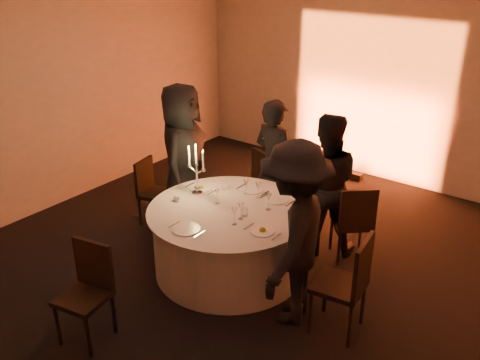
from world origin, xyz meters
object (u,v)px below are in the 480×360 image
Objects in this scene: chair_left at (151,188)px; candelabra at (197,176)px; chair_right at (349,280)px; guest_back_right at (324,185)px; guest_right at (294,235)px; chair_back_left at (266,176)px; guest_left at (183,157)px; banquet_table at (229,240)px; coffee_cup at (177,198)px; chair_front at (88,286)px; guest_back_left at (274,165)px; chair_back_right at (354,219)px.

candelabra is (0.98, -0.20, 0.50)m from chair_left.
chair_right is 1.54m from guest_back_right.
guest_right is at bearing -114.72° from chair_left.
guest_left reaches higher than chair_back_left.
coffee_cup is (-0.60, -0.18, 0.42)m from banquet_table.
guest_right is (1.00, -0.28, 0.54)m from banquet_table.
guest_left is 1.02× the size of guest_right.
banquet_table is at bearing -112.89° from chair_left.
guest_right is at bearing 148.58° from chair_back_left.
guest_back_right is 0.93× the size of guest_right.
chair_right reaches higher than banquet_table.
guest_back_right is (1.15, -0.50, 0.37)m from chair_back_left.
chair_right is 0.60× the size of guest_back_right.
chair_right is 9.41× the size of coffee_cup.
chair_right reaches higher than chair_front.
chair_left is at bearing 44.15° from guest_back_left.
chair_left is (-1.53, 0.29, 0.10)m from banquet_table.
chair_front is 2.35m from guest_left.
chair_left is at bearing 169.09° from banquet_table.
guest_back_left is at bearing 75.65° from chair_front.
guest_right is at bearing -3.53° from coffee_cup.
guest_right reaches higher than chair_back_right.
guest_left is at bearing -111.82° from chair_right.
coffee_cup is 0.18× the size of candelabra.
chair_front is 0.56× the size of guest_back_right.
chair_back_right is 1.55× the size of candelabra.
guest_left is (-2.69, 0.70, 0.36)m from chair_right.
chair_front reaches higher than chair_back_left.
chair_back_left reaches higher than banquet_table.
banquet_table is 1.70m from chair_front.
candelabra is at bearing -11.49° from chair_back_right.
guest_back_left is 2.74× the size of candelabra.
guest_right is (2.52, -0.57, 0.44)m from chair_left.
chair_back_right is (1.56, -0.51, 0.05)m from chair_back_left.
coffee_cup is (-0.40, -1.37, -0.05)m from guest_back_left.
chair_back_left is at bearing 81.99° from chair_front.
chair_back_right is 0.56× the size of guest_back_right.
guest_right reaches higher than candelabra.
chair_back_right is 0.51× the size of guest_left.
guest_back_right is (1.76, 0.50, -0.09)m from guest_left.
guest_back_right is 1.48m from candelabra.
guest_back_left is (0.95, 0.68, -0.09)m from guest_left.
guest_left reaches higher than candelabra.
chair_left reaches higher than coffee_cup.
chair_left is 1.40× the size of candelabra.
chair_back_left is at bearing -50.74° from chair_left.
chair_left is 0.90× the size of chair_back_right.
guest_back_left reaches higher than chair_right.
guest_back_left is at bearing -42.67° from guest_back_right.
chair_right reaches higher than chair_back_left.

